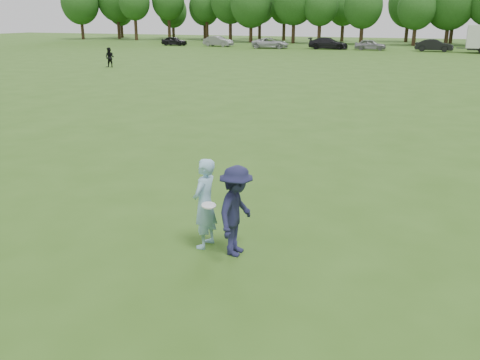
{
  "coord_description": "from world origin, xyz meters",
  "views": [
    {
      "loc": [
        3.22,
        -8.73,
        4.27
      ],
      "look_at": [
        -0.39,
        0.35,
        1.1
      ],
      "focal_mm": 38.0,
      "sensor_mm": 36.0,
      "label": 1
    }
  ],
  "objects_px": {
    "thrower": "(205,204)",
    "car_b": "(218,41)",
    "defender": "(236,211)",
    "car_a": "(174,41)",
    "car_e": "(370,45)",
    "car_c": "(270,43)",
    "car_f": "(434,45)",
    "player_far_a": "(110,57)",
    "car_d": "(328,43)"
  },
  "relations": [
    {
      "from": "car_c",
      "to": "car_e",
      "type": "height_order",
      "value": "car_c"
    },
    {
      "from": "car_f",
      "to": "car_c",
      "type": "bearing_deg",
      "value": 97.14
    },
    {
      "from": "car_b",
      "to": "car_e",
      "type": "distance_m",
      "value": 21.59
    },
    {
      "from": "thrower",
      "to": "car_a",
      "type": "xyz_separation_m",
      "value": [
        -33.92,
        60.68,
        -0.22
      ]
    },
    {
      "from": "defender",
      "to": "car_f",
      "type": "bearing_deg",
      "value": -1.06
    },
    {
      "from": "car_b",
      "to": "car_a",
      "type": "bearing_deg",
      "value": 100.89
    },
    {
      "from": "defender",
      "to": "car_e",
      "type": "xyz_separation_m",
      "value": [
        -6.05,
        60.82,
        -0.18
      ]
    },
    {
      "from": "defender",
      "to": "car_f",
      "type": "height_order",
      "value": "defender"
    },
    {
      "from": "defender",
      "to": "car_d",
      "type": "distance_m",
      "value": 61.88
    },
    {
      "from": "car_a",
      "to": "car_c",
      "type": "bearing_deg",
      "value": -90.78
    },
    {
      "from": "car_a",
      "to": "thrower",
      "type": "bearing_deg",
      "value": -147.19
    },
    {
      "from": "car_c",
      "to": "defender",
      "type": "bearing_deg",
      "value": -170.06
    },
    {
      "from": "defender",
      "to": "car_a",
      "type": "xyz_separation_m",
      "value": [
        -34.61,
        60.77,
        -0.2
      ]
    },
    {
      "from": "car_d",
      "to": "car_e",
      "type": "xyz_separation_m",
      "value": [
        5.48,
        0.03,
        -0.08
      ]
    },
    {
      "from": "thrower",
      "to": "car_e",
      "type": "xyz_separation_m",
      "value": [
        -5.37,
        60.74,
        -0.2
      ]
    },
    {
      "from": "car_d",
      "to": "car_e",
      "type": "relative_size",
      "value": 1.3
    },
    {
      "from": "car_c",
      "to": "player_far_a",
      "type": "bearing_deg",
      "value": 163.7
    },
    {
      "from": "thrower",
      "to": "car_b",
      "type": "bearing_deg",
      "value": -152.95
    },
    {
      "from": "car_b",
      "to": "car_f",
      "type": "height_order",
      "value": "car_f"
    },
    {
      "from": "defender",
      "to": "car_c",
      "type": "relative_size",
      "value": 0.34
    },
    {
      "from": "player_far_a",
      "to": "car_d",
      "type": "xyz_separation_m",
      "value": [
        12.11,
        31.45,
        -0.08
      ]
    },
    {
      "from": "thrower",
      "to": "car_c",
      "type": "height_order",
      "value": "thrower"
    },
    {
      "from": "defender",
      "to": "car_d",
      "type": "relative_size",
      "value": 0.33
    },
    {
      "from": "player_far_a",
      "to": "car_a",
      "type": "xyz_separation_m",
      "value": [
        -10.96,
        31.43,
        -0.18
      ]
    },
    {
      "from": "car_f",
      "to": "defender",
      "type": "bearing_deg",
      "value": -178.36
    },
    {
      "from": "defender",
      "to": "car_f",
      "type": "xyz_separation_m",
      "value": [
        1.67,
        61.02,
        -0.12
      ]
    },
    {
      "from": "car_c",
      "to": "car_f",
      "type": "height_order",
      "value": "car_f"
    },
    {
      "from": "car_b",
      "to": "car_e",
      "type": "bearing_deg",
      "value": -83.31
    },
    {
      "from": "car_e",
      "to": "thrower",
      "type": "bearing_deg",
      "value": -179.14
    },
    {
      "from": "thrower",
      "to": "car_a",
      "type": "height_order",
      "value": "thrower"
    },
    {
      "from": "thrower",
      "to": "car_a",
      "type": "relative_size",
      "value": 0.45
    },
    {
      "from": "car_c",
      "to": "car_f",
      "type": "distance_m",
      "value": 20.9
    },
    {
      "from": "car_f",
      "to": "thrower",
      "type": "bearing_deg",
      "value": -179.0
    },
    {
      "from": "player_far_a",
      "to": "car_f",
      "type": "height_order",
      "value": "player_far_a"
    },
    {
      "from": "defender",
      "to": "car_c",
      "type": "height_order",
      "value": "defender"
    },
    {
      "from": "car_e",
      "to": "car_d",
      "type": "bearing_deg",
      "value": 86.15
    },
    {
      "from": "car_d",
      "to": "car_f",
      "type": "relative_size",
      "value": 1.16
    },
    {
      "from": "player_far_a",
      "to": "car_a",
      "type": "relative_size",
      "value": 0.43
    },
    {
      "from": "player_far_a",
      "to": "car_e",
      "type": "distance_m",
      "value": 36.07
    },
    {
      "from": "thrower",
      "to": "car_b",
      "type": "xyz_separation_m",
      "value": [
        -26.96,
        61.08,
        -0.16
      ]
    },
    {
      "from": "defender",
      "to": "car_b",
      "type": "bearing_deg",
      "value": 24.83
    },
    {
      "from": "car_b",
      "to": "car_d",
      "type": "height_order",
      "value": "car_d"
    },
    {
      "from": "thrower",
      "to": "car_d",
      "type": "xyz_separation_m",
      "value": [
        -10.85,
        60.7,
        -0.13
      ]
    },
    {
      "from": "defender",
      "to": "car_b",
      "type": "relative_size",
      "value": 0.39
    },
    {
      "from": "car_b",
      "to": "car_f",
      "type": "bearing_deg",
      "value": -82.7
    },
    {
      "from": "player_far_a",
      "to": "car_f",
      "type": "xyz_separation_m",
      "value": [
        25.31,
        31.68,
        -0.1
      ]
    },
    {
      "from": "car_a",
      "to": "car_d",
      "type": "xyz_separation_m",
      "value": [
        23.07,
        0.02,
        0.09
      ]
    },
    {
      "from": "car_a",
      "to": "car_e",
      "type": "xyz_separation_m",
      "value": [
        28.55,
        0.06,
        0.02
      ]
    },
    {
      "from": "player_far_a",
      "to": "car_b",
      "type": "distance_m",
      "value": 32.08
    },
    {
      "from": "defender",
      "to": "car_d",
      "type": "bearing_deg",
      "value": 11.25
    }
  ]
}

